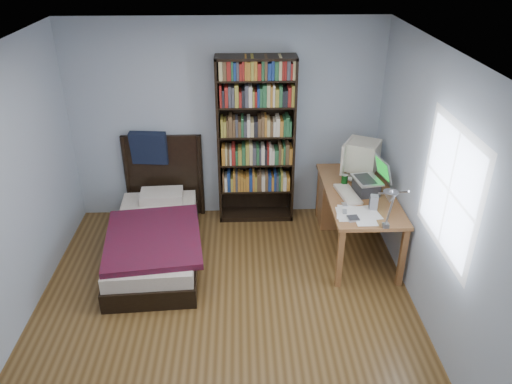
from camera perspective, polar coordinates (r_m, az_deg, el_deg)
room at (r=4.27m, az=-3.67°, el=-1.60°), size 4.20×4.24×2.50m
desk at (r=6.23m, az=10.62°, el=-0.73°), size 0.75×1.56×0.73m
crt_monitor at (r=6.02m, az=11.85°, el=4.04°), size 0.52×0.48×0.44m
laptop at (r=5.66m, az=12.70°, el=0.92°), size 0.39×0.39×0.42m
desk_lamp at (r=4.50m, az=15.07°, el=-0.89°), size 0.25×0.55×0.65m
keyboard at (r=5.61m, az=10.44°, el=-0.24°), size 0.25×0.49×0.04m
speaker at (r=5.37m, az=13.32°, el=-1.17°), size 0.09×0.09×0.16m
soda_can at (r=5.81m, az=10.07°, el=1.33°), size 0.07×0.07×0.13m
mouse at (r=5.96m, az=10.72°, el=1.48°), size 0.06×0.11×0.04m
phone_silver at (r=5.40m, az=10.12°, el=-1.46°), size 0.06×0.10×0.02m
phone_grey at (r=5.28m, az=10.10°, el=-2.23°), size 0.06×0.09×0.02m
external_drive at (r=5.17m, az=11.04°, el=-3.00°), size 0.12×0.12×0.02m
bookshelf at (r=6.10m, az=-0.00°, el=5.73°), size 0.94×0.30×2.09m
bed at (r=5.84m, az=-11.35°, el=-4.68°), size 1.14×2.04×1.16m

